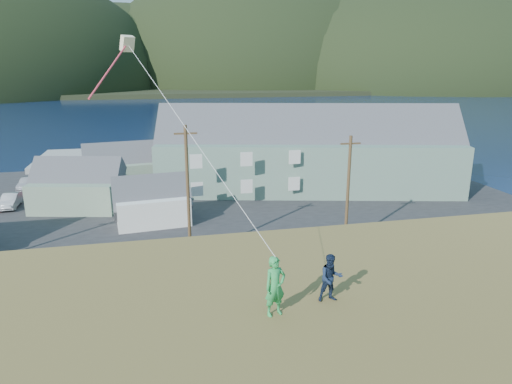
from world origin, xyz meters
TOP-DOWN VIEW (x-y plane):
  - ground at (0.00, 0.00)m, footprint 900.00×900.00m
  - grass_strip at (0.00, -2.00)m, footprint 110.00×8.00m
  - waterfront_lot at (0.00, 17.00)m, footprint 72.00×36.00m
  - wharf at (-6.00, 40.00)m, footprint 26.00×14.00m
  - far_shore at (0.00, 330.00)m, footprint 900.00×320.00m
  - far_hills at (35.59, 279.38)m, footprint 760.00×265.00m
  - lodge at (14.65, 18.30)m, footprint 34.80×16.82m
  - shed_palegreen_near at (-9.86, 16.19)m, footprint 9.68×7.20m
  - shed_white at (-2.69, 10.25)m, footprint 7.22×5.20m
  - shed_palegreen_far at (-5.65, 24.41)m, footprint 10.20×6.77m
  - utility_poles at (-1.81, 1.50)m, footprint 30.25×0.24m
  - parked_cars at (-9.80, 20.80)m, footprint 25.35×12.76m
  - kite_flyer_green at (0.98, -19.08)m, footprint 0.73×0.58m
  - kite_flyer_navy at (2.78, -18.68)m, footprint 0.73×0.58m
  - kite_rig at (-2.86, -12.32)m, footprint 2.54×3.84m

SIDE VIEW (x-z plane):
  - ground at x=0.00m, z-range 0.00..0.00m
  - grass_strip at x=0.00m, z-range 0.00..0.10m
  - waterfront_lot at x=0.00m, z-range 0.00..0.12m
  - wharf at x=-6.00m, z-range 0.00..0.90m
  - parked_cars at x=-9.80m, z-range 0.07..1.64m
  - far_shore at x=0.00m, z-range 0.00..2.00m
  - far_hills at x=35.59m, z-range -69.50..73.50m
  - shed_white at x=-2.69m, z-range -0.60..4.77m
  - shed_palegreen_near at x=-9.86m, z-range -0.76..5.53m
  - shed_palegreen_far at x=-5.65m, z-range -0.74..5.64m
  - lodge at x=14.65m, z-range -1.36..10.45m
  - utility_poles at x=-1.81m, z-range -0.23..9.65m
  - kite_flyer_navy at x=2.78m, z-range 7.20..8.67m
  - kite_flyer_green at x=0.98m, z-range 7.20..8.94m
  - kite_rig at x=-2.86m, z-range 9.53..19.43m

